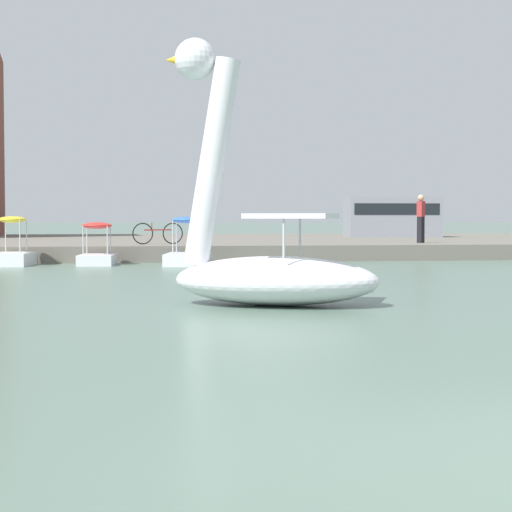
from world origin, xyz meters
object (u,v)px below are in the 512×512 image
object	(u,v)px
swan_boat	(264,252)
pedal_boat_blue	(188,251)
person_on_path	(421,217)
parked_van	(392,216)
pedal_boat_red	(97,251)
pedal_boat_yellow	(13,251)
bicycle_parked	(158,233)

from	to	relation	value
swan_boat	pedal_boat_blue	xyz separation A→B (m)	(-0.34, 12.60, -0.44)
person_on_path	pedal_boat_blue	bearing A→B (deg)	-154.62
parked_van	pedal_boat_blue	bearing A→B (deg)	-127.41
pedal_boat_red	pedal_boat_yellow	distance (m)	2.49
bicycle_parked	parked_van	size ratio (longest dim) A/B	0.39
pedal_boat_blue	pedal_boat_red	size ratio (longest dim) A/B	1.22
swan_boat	pedal_boat_red	xyz separation A→B (m)	(-3.08, 13.10, -0.44)
swan_boat	pedal_boat_blue	bearing A→B (deg)	91.54
person_on_path	swan_boat	bearing A→B (deg)	-116.66
pedal_boat_blue	parked_van	size ratio (longest dim) A/B	0.53
swan_boat	person_on_path	world-z (taller)	swan_boat
person_on_path	bicycle_parked	size ratio (longest dim) A/B	1.00
parked_van	person_on_path	bearing A→B (deg)	-101.41
pedal_boat_red	swan_boat	bearing A→B (deg)	-76.77
pedal_boat_yellow	person_on_path	bearing A→B (deg)	14.51
pedal_boat_yellow	parked_van	bearing A→B (deg)	40.23
swan_boat	pedal_boat_red	size ratio (longest dim) A/B	2.25
person_on_path	bicycle_parked	xyz separation A→B (m)	(-9.52, -0.23, -0.56)
swan_boat	pedal_boat_yellow	bearing A→B (deg)	113.00
swan_boat	pedal_boat_red	bearing A→B (deg)	103.23
pedal_boat_blue	pedal_boat_yellow	world-z (taller)	pedal_boat_yellow
swan_boat	pedal_boat_yellow	size ratio (longest dim) A/B	2.21
pedal_boat_blue	pedal_boat_yellow	bearing A→B (deg)	174.21
person_on_path	parked_van	size ratio (longest dim) A/B	0.39
swan_boat	pedal_boat_blue	size ratio (longest dim) A/B	1.85
pedal_boat_blue	pedal_boat_yellow	xyz separation A→B (m)	(-5.23, 0.53, 0.00)
bicycle_parked	parked_van	xyz separation A→B (m)	(11.51, 10.12, 0.65)
swan_boat	person_on_path	size ratio (longest dim) A/B	2.49
pedal_boat_blue	pedal_boat_red	bearing A→B (deg)	169.58
bicycle_parked	swan_boat	bearing A→B (deg)	-86.16
parked_van	pedal_boat_red	bearing A→B (deg)	-134.88
pedal_boat_red	person_on_path	size ratio (longest dim) A/B	1.11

